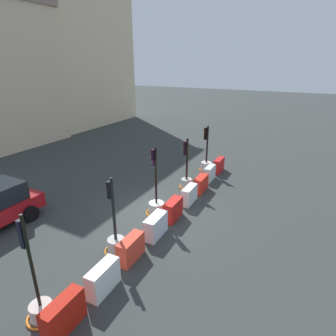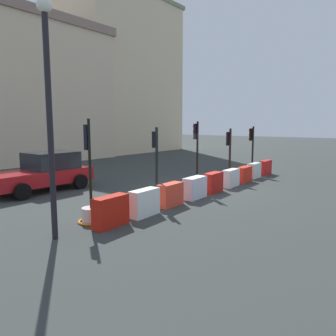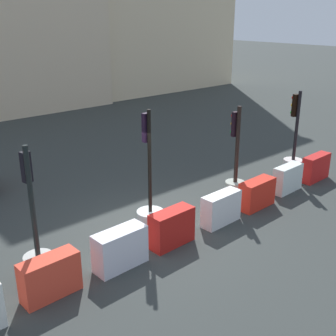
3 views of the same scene
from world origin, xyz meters
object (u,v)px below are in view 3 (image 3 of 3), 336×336
(construction_barrier_2, at_px, (50,277))
(construction_barrier_6, at_px, (257,194))
(traffic_light_1, at_px, (38,256))
(construction_barrier_4, at_px, (172,228))
(construction_barrier_3, at_px, (120,249))
(traffic_light_4, at_px, (293,160))
(traffic_light_2, at_px, (150,214))
(construction_barrier_7, at_px, (288,179))
(construction_barrier_5, at_px, (221,208))
(traffic_light_3, at_px, (235,181))
(construction_barrier_8, at_px, (316,168))

(construction_barrier_2, xyz_separation_m, construction_barrier_6, (6.10, -0.09, -0.02))
(traffic_light_1, distance_m, construction_barrier_4, 2.99)
(traffic_light_1, relative_size, construction_barrier_3, 2.40)
(construction_barrier_2, xyz_separation_m, construction_barrier_4, (2.99, -0.07, 0.02))
(construction_barrier_3, distance_m, construction_barrier_4, 1.42)
(construction_barrier_6, bearing_deg, construction_barrier_3, 179.45)
(traffic_light_1, bearing_deg, traffic_light_4, 0.05)
(construction_barrier_4, height_order, construction_barrier_6, construction_barrier_4)
(traffic_light_4, bearing_deg, construction_barrier_4, -172.55)
(traffic_light_2, height_order, construction_barrier_7, traffic_light_2)
(construction_barrier_6, bearing_deg, construction_barrier_5, -179.82)
(traffic_light_4, bearing_deg, traffic_light_1, -179.95)
(construction_barrier_4, distance_m, construction_barrier_5, 1.65)
(traffic_light_1, relative_size, traffic_light_3, 1.05)
(traffic_light_4, height_order, construction_barrier_5, traffic_light_4)
(traffic_light_4, height_order, construction_barrier_4, traffic_light_4)
(traffic_light_3, height_order, construction_barrier_5, traffic_light_3)
(traffic_light_1, distance_m, construction_barrier_5, 4.61)
(traffic_light_3, xyz_separation_m, traffic_light_4, (2.88, -0.03, 0.01))
(construction_barrier_2, bearing_deg, construction_barrier_3, -1.81)
(traffic_light_3, distance_m, construction_barrier_7, 1.70)
(traffic_light_2, distance_m, construction_barrier_4, 0.85)
(traffic_light_3, relative_size, construction_barrier_6, 2.33)
(traffic_light_3, relative_size, construction_barrier_4, 2.42)
(traffic_light_1, height_order, traffic_light_2, traffic_light_2)
(construction_barrier_2, relative_size, construction_barrier_4, 1.02)
(traffic_light_3, distance_m, construction_barrier_8, 3.11)
(construction_barrier_7, bearing_deg, traffic_light_1, 174.60)
(construction_barrier_5, height_order, construction_barrier_7, construction_barrier_5)
(traffic_light_3, bearing_deg, construction_barrier_5, -150.95)
(traffic_light_3, bearing_deg, construction_barrier_3, -170.19)
(traffic_light_1, bearing_deg, traffic_light_3, 0.32)
(traffic_light_1, distance_m, construction_barrier_6, 6.05)
(traffic_light_3, relative_size, traffic_light_4, 0.97)
(traffic_light_4, bearing_deg, construction_barrier_8, -81.12)
(traffic_light_1, relative_size, traffic_light_2, 0.93)
(traffic_light_3, relative_size, construction_barrier_7, 2.51)
(traffic_light_1, height_order, construction_barrier_3, traffic_light_1)
(traffic_light_3, height_order, construction_barrier_8, traffic_light_3)
(traffic_light_2, bearing_deg, construction_barrier_8, -7.81)
(construction_barrier_6, bearing_deg, construction_barrier_7, 3.13)
(traffic_light_4, relative_size, construction_barrier_2, 2.45)
(construction_barrier_3, relative_size, construction_barrier_6, 1.02)
(construction_barrier_4, xyz_separation_m, construction_barrier_7, (4.69, 0.07, -0.02))
(construction_barrier_8, bearing_deg, construction_barrier_4, -179.86)
(construction_barrier_3, relative_size, construction_barrier_4, 1.05)
(traffic_light_1, relative_size, construction_barrier_2, 2.48)
(traffic_light_2, height_order, construction_barrier_2, traffic_light_2)
(traffic_light_2, distance_m, construction_barrier_2, 3.14)
(construction_barrier_2, bearing_deg, construction_barrier_7, -0.05)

